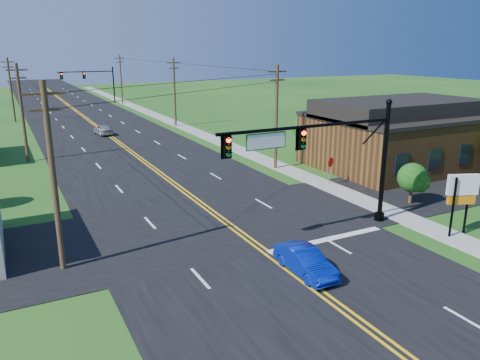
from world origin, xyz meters
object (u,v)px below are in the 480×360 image
signal_mast_far (90,80)px  stop_sign (330,165)px  signal_mast_main (324,153)px  blue_car (305,262)px

signal_mast_far → stop_sign: (6.38, -64.41, -2.90)m
signal_mast_main → blue_car: signal_mast_main is taller
signal_mast_far → blue_car: signal_mast_far is taller
signal_mast_far → blue_car: bearing=-92.9°
blue_car → stop_sign: stop_sign is taller
blue_car → signal_mast_main: bearing=45.6°
blue_car → stop_sign: bearing=48.2°
signal_mast_main → stop_sign: (6.48, 7.59, -3.11)m
blue_car → stop_sign: (10.21, 11.38, 1.02)m
signal_mast_far → stop_sign: 64.79m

